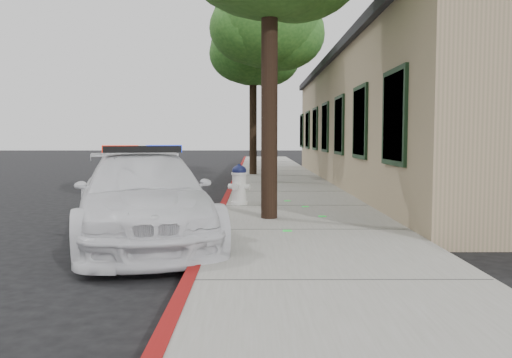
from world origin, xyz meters
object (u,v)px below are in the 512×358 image
at_px(clapboard_building, 438,121).
at_px(police_car, 143,198).
at_px(street_tree_far, 254,53).
at_px(street_tree_mid, 267,27).
at_px(fire_hydrant, 239,184).

bearing_deg(clapboard_building, police_car, -129.24).
bearing_deg(street_tree_far, street_tree_mid, -83.09).
relative_size(clapboard_building, fire_hydrant, 23.91).
xyz_separation_m(clapboard_building, fire_hydrant, (-6.28, -5.84, -1.54)).
relative_size(clapboard_building, street_tree_mid, 3.13).
distance_m(police_car, fire_hydrant, 3.76).
distance_m(police_car, street_tree_mid, 10.85).
bearing_deg(fire_hydrant, street_tree_mid, 105.17).
height_order(police_car, fire_hydrant, police_car).
distance_m(clapboard_building, fire_hydrant, 8.71).
height_order(fire_hydrant, street_tree_far, street_tree_far).
xyz_separation_m(fire_hydrant, street_tree_mid, (0.75, 6.14, 4.60)).
xyz_separation_m(fire_hydrant, street_tree_far, (0.33, 9.63, 4.32)).
distance_m(clapboard_building, street_tree_far, 7.59).
relative_size(clapboard_building, street_tree_far, 3.30).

